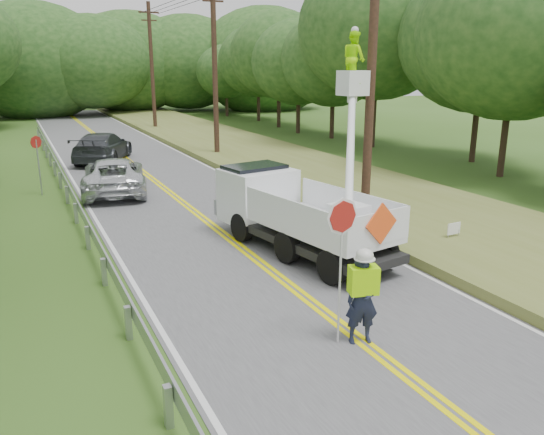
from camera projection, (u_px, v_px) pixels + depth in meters
name	position (u px, v px, depth m)	size (l,w,h in m)	color
ground	(427.00, 393.00, 8.98)	(140.00, 140.00, 0.00)	#305116
road	(184.00, 204.00, 21.13)	(7.20, 96.00, 0.03)	#4D4D4F
guardrail	(72.00, 196.00, 20.11)	(0.18, 48.00, 0.77)	#9FA1A7
utility_poles	(267.00, 64.00, 24.38)	(1.60, 43.30, 10.00)	black
tall_grass_verge	(339.00, 184.00, 24.04)	(7.00, 96.00, 0.30)	#5F692A
treeline_right	(370.00, 49.00, 34.69)	(11.23, 52.80, 11.91)	#332319
treeline_horizon	(79.00, 62.00, 56.80)	(58.56, 15.65, 12.66)	#1A4117
flagger	(362.00, 293.00, 10.33)	(1.15, 0.59, 2.92)	#191E33
bucket_truck	(290.00, 195.00, 16.25)	(4.77, 6.55, 6.26)	black
suv_silver	(114.00, 175.00, 22.73)	(2.46, 5.33, 1.48)	silver
suv_darkgrey	(103.00, 147.00, 30.13)	(2.26, 5.56, 1.61)	#383B40
stop_sign_permanent	(38.00, 156.00, 22.10)	(0.45, 0.32, 2.48)	#9FA1A7
yard_sign	(454.00, 230.00, 16.10)	(0.50, 0.06, 0.73)	white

